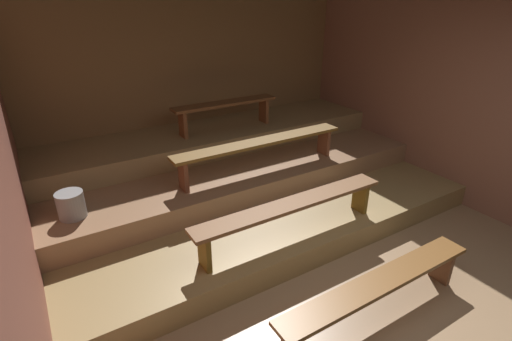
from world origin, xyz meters
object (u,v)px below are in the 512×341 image
(bench_lower_center, at_px, (292,208))
(pail_middle, at_px, (71,205))
(bench_floor_center, at_px, (379,287))
(bench_middle_center, at_px, (261,146))
(bench_upper_center, at_px, (225,108))

(bench_lower_center, height_order, pail_middle, pail_middle)
(bench_floor_center, relative_size, bench_middle_center, 0.89)
(bench_lower_center, bearing_deg, bench_upper_center, 81.06)
(bench_upper_center, bearing_deg, bench_floor_center, -93.66)
(bench_lower_center, distance_m, bench_middle_center, 1.12)
(bench_floor_center, distance_m, pail_middle, 2.93)
(bench_lower_center, relative_size, bench_upper_center, 1.44)
(bench_floor_center, relative_size, bench_upper_center, 1.34)
(pail_middle, bearing_deg, bench_upper_center, 22.85)
(bench_floor_center, xyz_separation_m, pail_middle, (-1.99, 2.13, 0.34))
(bench_middle_center, height_order, pail_middle, bench_middle_center)
(bench_upper_center, bearing_deg, pail_middle, -157.15)
(bench_middle_center, bearing_deg, bench_upper_center, 88.88)
(bench_middle_center, bearing_deg, pail_middle, 179.17)
(bench_middle_center, relative_size, pail_middle, 8.52)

